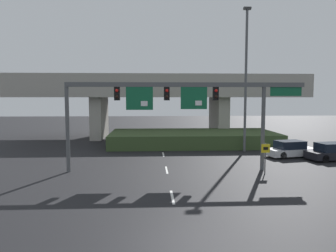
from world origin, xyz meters
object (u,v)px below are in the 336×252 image
speed_limit_sign (265,154)px  parked_sedan_near_right (291,149)px  parked_sedan_mid_right (332,152)px  signal_gantry (180,99)px  highway_light_pole_near (246,77)px

speed_limit_sign → parked_sedan_near_right: bearing=53.9°
parked_sedan_mid_right → speed_limit_sign: bearing=-157.1°
speed_limit_sign → parked_sedan_mid_right: size_ratio=0.47×
signal_gantry → speed_limit_sign: (5.85, -1.27, -3.77)m
speed_limit_sign → highway_light_pole_near: bearing=82.5°
parked_sedan_near_right → parked_sedan_mid_right: bearing=-42.2°
signal_gantry → parked_sedan_near_right: (10.37, 4.95, -4.49)m
signal_gantry → parked_sedan_mid_right: size_ratio=3.73×
signal_gantry → speed_limit_sign: signal_gantry is taller
parked_sedan_near_right → parked_sedan_mid_right: size_ratio=1.05×
highway_light_pole_near → parked_sedan_near_right: 7.98m
speed_limit_sign → signal_gantry: bearing=167.8°
speed_limit_sign → parked_sedan_near_right: (4.53, 6.21, -0.72)m
signal_gantry → parked_sedan_mid_right: signal_gantry is taller
signal_gantry → highway_light_pole_near: size_ratio=1.24×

